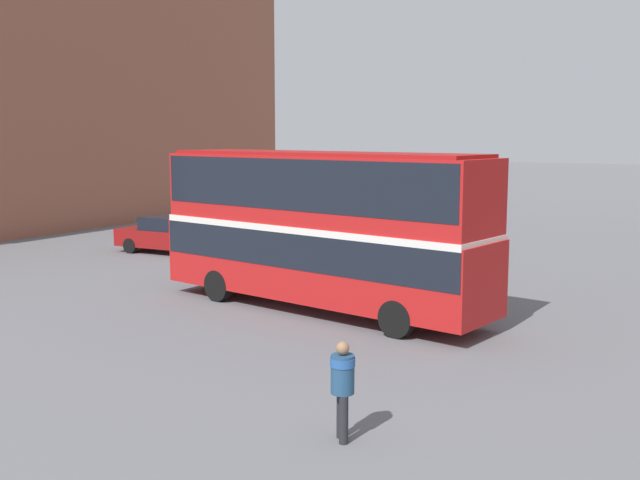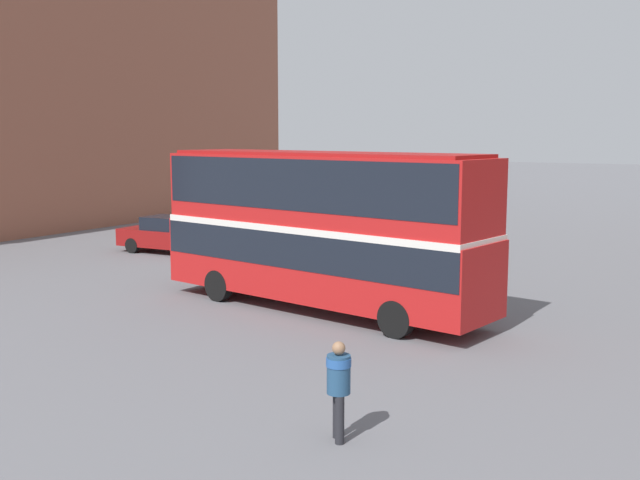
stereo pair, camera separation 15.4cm
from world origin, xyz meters
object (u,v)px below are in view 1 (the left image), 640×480
Objects in this scene: parked_car_kerb_near at (168,235)px; parked_car_kerb_far at (342,220)px; double_decker_bus at (320,221)px; pedestrian_foreground at (343,380)px.

parked_car_kerb_far reaches higher than parked_car_kerb_near.
pedestrian_foreground is at bearing -48.30° from double_decker_bus.
parked_car_kerb_near is (-11.35, 5.93, -1.89)m from double_decker_bus.
pedestrian_foreground is 0.42× the size of parked_car_kerb_far.
parked_car_kerb_far is at bearing -99.66° from pedestrian_foreground.
parked_car_kerb_near is at bearing -122.42° from parked_car_kerb_far.
parked_car_kerb_near is at bearing 161.38° from double_decker_bus.
double_decker_bus is 2.63× the size of parked_car_kerb_far.
double_decker_bus reaches higher than parked_car_kerb_near.
double_decker_bus is at bearing -72.02° from parked_car_kerb_far.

